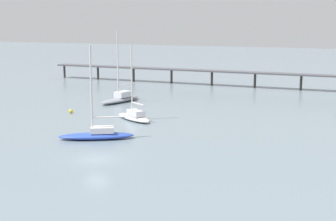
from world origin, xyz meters
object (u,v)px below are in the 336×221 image
sailboat_white (134,115)px  sailboat_blue (97,134)px  sailboat_gray (121,98)px  pier (333,71)px  mooring_buoy_near (71,111)px

sailboat_white → sailboat_blue: 11.53m
sailboat_gray → sailboat_white: bearing=-56.4°
pier → sailboat_blue: bearing=-115.5°
pier → sailboat_blue: size_ratio=7.62×
sailboat_white → mooring_buoy_near: 11.30m
sailboat_white → sailboat_gray: 15.73m
mooring_buoy_near → sailboat_gray: bearing=78.0°
sailboat_gray → mooring_buoy_near: sailboat_gray is taller
sailboat_white → sailboat_gray: (-8.71, 13.11, 0.05)m
pier → mooring_buoy_near: pier is taller
mooring_buoy_near → sailboat_white: bearing=-6.4°
pier → mooring_buoy_near: (-35.80, -37.44, -3.86)m
pier → sailboat_blue: sailboat_blue is taller
sailboat_white → sailboat_blue: size_ratio=0.96×
sailboat_white → sailboat_blue: sailboat_blue is taller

